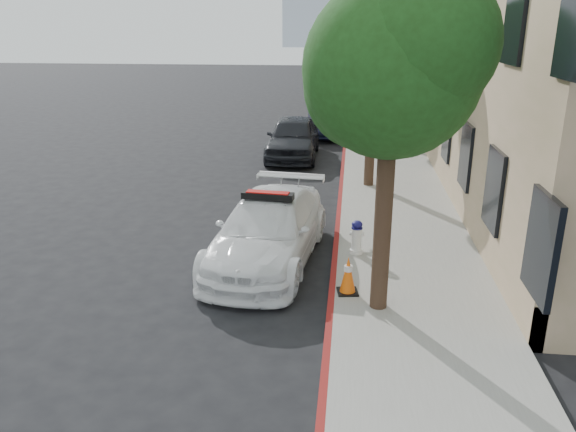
{
  "coord_description": "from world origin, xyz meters",
  "views": [
    {
      "loc": [
        2.31,
        -11.05,
        4.92
      ],
      "look_at": [
        1.03,
        0.26,
        1.0
      ],
      "focal_mm": 35.0,
      "sensor_mm": 36.0,
      "label": 1
    }
  ],
  "objects_px": {
    "parked_car_far": "(327,119)",
    "fire_hydrant": "(357,237)",
    "traffic_cone": "(348,275)",
    "parked_car_mid": "(293,137)",
    "police_car": "(268,230)"
  },
  "relations": [
    {
      "from": "parked_car_mid",
      "to": "fire_hydrant",
      "type": "bearing_deg",
      "value": -76.74
    },
    {
      "from": "traffic_cone",
      "to": "fire_hydrant",
      "type": "bearing_deg",
      "value": 85.22
    },
    {
      "from": "parked_car_mid",
      "to": "parked_car_far",
      "type": "relative_size",
      "value": 1.03
    },
    {
      "from": "police_car",
      "to": "traffic_cone",
      "type": "xyz_separation_m",
      "value": [
        1.73,
        -1.64,
        -0.21
      ]
    },
    {
      "from": "fire_hydrant",
      "to": "traffic_cone",
      "type": "bearing_deg",
      "value": -84.96
    },
    {
      "from": "parked_car_mid",
      "to": "traffic_cone",
      "type": "xyz_separation_m",
      "value": [
        2.24,
        -11.59,
        -0.28
      ]
    },
    {
      "from": "parked_car_far",
      "to": "fire_hydrant",
      "type": "xyz_separation_m",
      "value": [
        1.31,
        -14.37,
        -0.22
      ]
    },
    {
      "from": "parked_car_far",
      "to": "fire_hydrant",
      "type": "bearing_deg",
      "value": -92.73
    },
    {
      "from": "parked_car_far",
      "to": "traffic_cone",
      "type": "relative_size",
      "value": 6.16
    },
    {
      "from": "parked_car_mid",
      "to": "traffic_cone",
      "type": "height_order",
      "value": "parked_car_mid"
    },
    {
      "from": "police_car",
      "to": "parked_car_mid",
      "type": "bearing_deg",
      "value": 98.8
    },
    {
      "from": "parked_car_mid",
      "to": "fire_hydrant",
      "type": "height_order",
      "value": "parked_car_mid"
    },
    {
      "from": "fire_hydrant",
      "to": "parked_car_far",
      "type": "bearing_deg",
      "value": 105.03
    },
    {
      "from": "parked_car_mid",
      "to": "traffic_cone",
      "type": "relative_size",
      "value": 6.37
    },
    {
      "from": "police_car",
      "to": "fire_hydrant",
      "type": "xyz_separation_m",
      "value": [
        1.9,
        0.29,
        -0.2
      ]
    }
  ]
}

